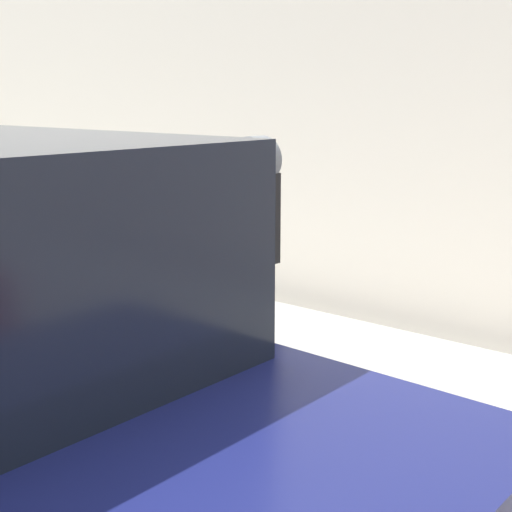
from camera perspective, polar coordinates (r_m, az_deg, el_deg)
sidewalk at (r=4.45m, az=7.55°, el=-12.15°), size 24.00×2.80×0.13m
building_facade at (r=5.71m, az=18.44°, el=15.78°), size 24.00×0.30×4.59m
parking_meter at (r=2.98m, az=-0.00°, el=-0.16°), size 0.19×0.13×1.64m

